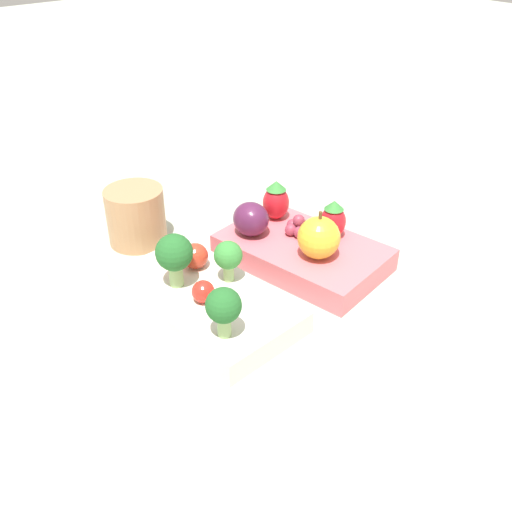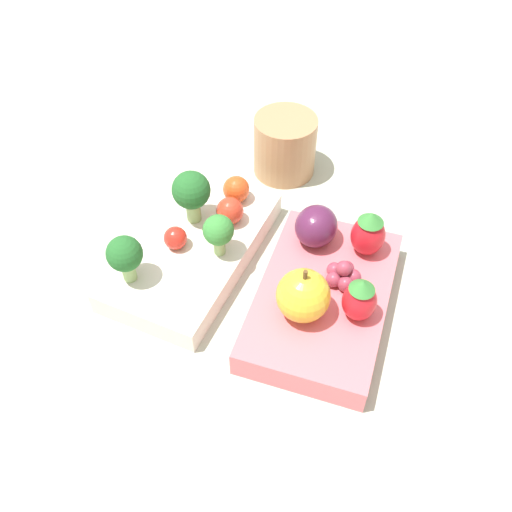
% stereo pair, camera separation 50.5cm
% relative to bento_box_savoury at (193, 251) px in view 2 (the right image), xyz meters
% --- Properties ---
extents(ground_plane, '(4.00, 4.00, 0.00)m').
position_rel_bento_box_savoury_xyz_m(ground_plane, '(0.00, -0.07, -0.01)').
color(ground_plane, '#ADB7A3').
extents(bento_box_savoury, '(0.20, 0.12, 0.02)m').
position_rel_bento_box_savoury_xyz_m(bento_box_savoury, '(0.00, 0.00, 0.00)').
color(bento_box_savoury, silver).
rests_on(bento_box_savoury, ground_plane).
extents(bento_box_fruit, '(0.20, 0.14, 0.03)m').
position_rel_bento_box_savoury_xyz_m(bento_box_fruit, '(0.01, -0.14, 0.00)').
color(bento_box_fruit, '#DB6670').
rests_on(bento_box_fruit, ground_plane).
extents(broccoli_floret_0, '(0.04, 0.04, 0.06)m').
position_rel_bento_box_savoury_xyz_m(broccoli_floret_0, '(0.03, 0.01, 0.05)').
color(broccoli_floret_0, '#93B770').
rests_on(broccoli_floret_0, bento_box_savoury).
extents(broccoli_floret_1, '(0.03, 0.03, 0.05)m').
position_rel_bento_box_savoury_xyz_m(broccoli_floret_1, '(0.01, -0.03, 0.04)').
color(broccoli_floret_1, '#93B770').
rests_on(broccoli_floret_1, bento_box_savoury).
extents(broccoli_floret_2, '(0.03, 0.03, 0.05)m').
position_rel_bento_box_savoury_xyz_m(broccoli_floret_2, '(-0.06, 0.03, 0.04)').
color(broccoli_floret_2, '#93B770').
rests_on(broccoli_floret_2, bento_box_savoury).
extents(cherry_tomato_0, '(0.02, 0.02, 0.02)m').
position_rel_bento_box_savoury_xyz_m(cherry_tomato_0, '(-0.01, 0.01, 0.02)').
color(cherry_tomato_0, red).
rests_on(cherry_tomato_0, bento_box_savoury).
extents(cherry_tomato_1, '(0.03, 0.03, 0.03)m').
position_rel_bento_box_savoury_xyz_m(cherry_tomato_1, '(0.04, -0.02, 0.03)').
color(cherry_tomato_1, red).
rests_on(cherry_tomato_1, bento_box_savoury).
extents(cherry_tomato_2, '(0.03, 0.03, 0.03)m').
position_rel_bento_box_savoury_xyz_m(cherry_tomato_2, '(0.07, -0.01, 0.03)').
color(cherry_tomato_2, '#DB4C1E').
rests_on(cherry_tomato_2, bento_box_savoury).
extents(apple, '(0.05, 0.05, 0.06)m').
position_rel_bento_box_savoury_xyz_m(apple, '(-0.03, -0.13, 0.04)').
color(apple, gold).
rests_on(apple, bento_box_fruit).
extents(strawberry_0, '(0.03, 0.03, 0.05)m').
position_rel_bento_box_savoury_xyz_m(strawberry_0, '(-0.01, -0.17, 0.04)').
color(strawberry_0, red).
rests_on(strawberry_0, bento_box_fruit).
extents(strawberry_1, '(0.03, 0.03, 0.05)m').
position_rel_bento_box_savoury_xyz_m(strawberry_1, '(0.06, -0.16, 0.04)').
color(strawberry_1, red).
rests_on(strawberry_1, bento_box_fruit).
extents(plum, '(0.04, 0.04, 0.04)m').
position_rel_bento_box_savoury_xyz_m(plum, '(0.05, -0.11, 0.03)').
color(plum, '#511E42').
rests_on(plum, bento_box_fruit).
extents(grape_cluster, '(0.03, 0.03, 0.02)m').
position_rel_bento_box_savoury_xyz_m(grape_cluster, '(0.02, -0.15, 0.02)').
color(grape_cluster, '#93384C').
rests_on(grape_cluster, bento_box_fruit).
extents(drinking_cup, '(0.07, 0.07, 0.07)m').
position_rel_bento_box_savoury_xyz_m(drinking_cup, '(0.17, -0.02, 0.02)').
color(drinking_cup, tan).
rests_on(drinking_cup, ground_plane).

